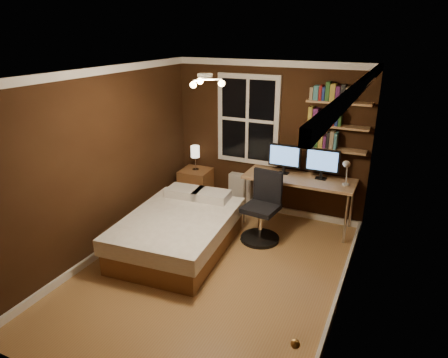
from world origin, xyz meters
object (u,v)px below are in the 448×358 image
at_px(monitor_right, 322,164).
at_px(desk_lamp, 346,173).
at_px(desk, 299,181).
at_px(monitor_left, 284,159).
at_px(bed, 179,231).
at_px(radiator, 241,191).
at_px(office_chair, 262,214).
at_px(nightstand, 196,186).
at_px(bedside_lamp, 195,158).

relative_size(monitor_right, desk_lamp, 1.16).
bearing_deg(desk, desk_lamp, -8.33).
xyz_separation_m(monitor_left, desk_lamp, (0.97, -0.19, -0.02)).
distance_m(bed, radiator, 1.68).
xyz_separation_m(desk, office_chair, (-0.35, -0.67, -0.34)).
xyz_separation_m(monitor_left, office_chair, (-0.07, -0.75, -0.64)).
bearing_deg(radiator, desk_lamp, -10.55).
height_order(monitor_right, office_chair, monitor_right).
distance_m(desk, office_chair, 0.83).
distance_m(monitor_left, office_chair, 0.99).
height_order(bed, radiator, bed).
xyz_separation_m(radiator, monitor_right, (1.37, -0.14, 0.73)).
bearing_deg(nightstand, monitor_right, -3.39).
height_order(bed, office_chair, office_chair).
distance_m(nightstand, monitor_right, 2.29).
height_order(radiator, desk, desk).
distance_m(bed, desk_lamp, 2.52).
bearing_deg(desk_lamp, monitor_left, 169.15).
xyz_separation_m(desk, desk_lamp, (0.69, -0.10, 0.28)).
distance_m(bedside_lamp, monitor_left, 1.60).
bearing_deg(bedside_lamp, nightstand, 0.00).
bearing_deg(bedside_lamp, desk, -2.64).
bearing_deg(monitor_left, office_chair, -95.54).
relative_size(bed, office_chair, 1.93).
xyz_separation_m(radiator, office_chair, (0.71, -0.89, 0.09)).
xyz_separation_m(bed, office_chair, (0.96, 0.77, 0.12)).
distance_m(nightstand, monitor_left, 1.74).
bearing_deg(nightstand, desk_lamp, -7.54).
relative_size(desk, desk_lamp, 3.83).
relative_size(monitor_right, office_chair, 0.49).
distance_m(bed, nightstand, 1.62).
distance_m(desk, monitor_right, 0.44).
distance_m(desk, monitor_left, 0.41).
height_order(radiator, monitor_right, monitor_right).
xyz_separation_m(nightstand, monitor_left, (1.59, -0.00, 0.72)).
xyz_separation_m(bedside_lamp, radiator, (0.81, 0.14, -0.53)).
relative_size(monitor_left, office_chair, 0.49).
distance_m(bed, monitor_left, 1.99).
bearing_deg(monitor_left, nightstand, 179.94).
bearing_deg(radiator, desk, -11.98).
relative_size(nightstand, desk_lamp, 1.42).
relative_size(monitor_left, monitor_right, 1.00).
xyz_separation_m(nightstand, bedside_lamp, (0.00, 0.00, 0.53)).
relative_size(nightstand, monitor_right, 1.22).
height_order(desk, monitor_left, monitor_left).
xyz_separation_m(monitor_left, monitor_right, (0.59, 0.00, 0.00)).
relative_size(bedside_lamp, radiator, 0.71).
bearing_deg(desk_lamp, monitor_right, 154.04).
height_order(radiator, monitor_left, monitor_left).
relative_size(radiator, desk_lamp, 1.40).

